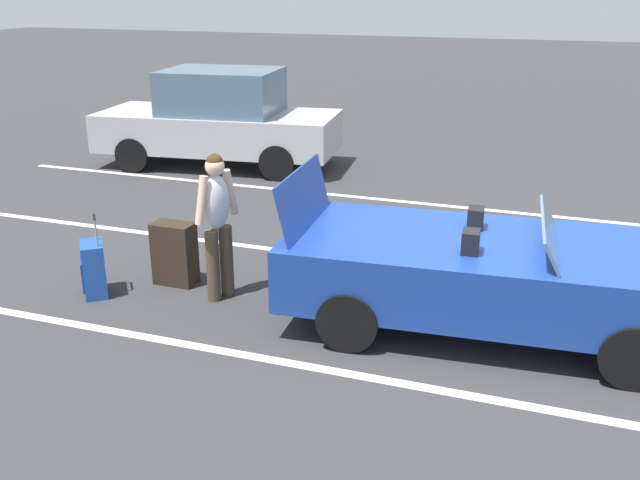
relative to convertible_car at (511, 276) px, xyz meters
name	(u,v)px	position (x,y,z in m)	size (l,w,h in m)	color
ground_plane	(486,327)	(-0.20, -0.01, -0.59)	(80.00, 80.00, 0.00)	#333335
lot_line_near	(466,395)	(-0.20, -1.37, -0.59)	(18.00, 0.12, 0.01)	silver
lot_line_mid	(500,279)	(-0.20, 1.33, -0.59)	(18.00, 0.12, 0.01)	silver
lot_line_far	(518,213)	(-0.20, 4.03, -0.59)	(18.00, 0.12, 0.01)	silver
convertible_car	(511,276)	(0.00, 0.00, 0.00)	(4.25, 2.06, 1.53)	navy
suitcase_large_black	(175,254)	(-3.79, -0.06, -0.22)	(0.48, 0.30, 0.74)	#2D2319
suitcase_medium_bright	(94,269)	(-4.48, -0.66, -0.28)	(0.43, 0.46, 0.93)	#1E479E
traveler_person	(217,219)	(-3.11, -0.25, 0.34)	(0.32, 0.59, 1.65)	#4C3F2D
parked_sedan_near	(220,119)	(-5.89, 5.25, 0.30)	(4.68, 2.32, 1.82)	#B2B2B7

